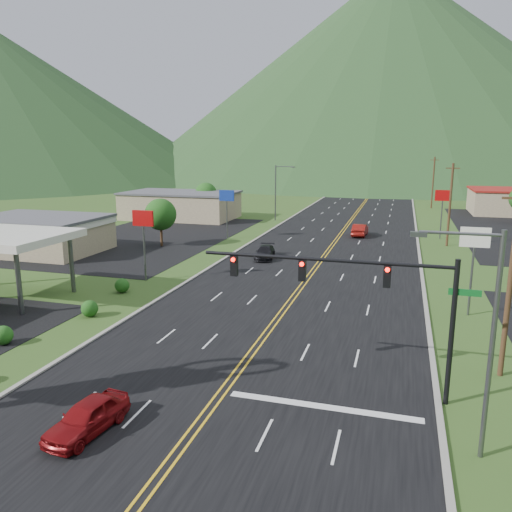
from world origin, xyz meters
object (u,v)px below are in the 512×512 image
(traffic_signal, at_px, (364,289))
(car_dark_mid, at_px, (265,253))
(streetlight_east, at_px, (484,331))
(streetlight_west, at_px, (277,189))
(car_red_near, at_px, (87,418))
(gas_canopy, at_px, (1,238))
(car_red_far, at_px, (360,230))

(traffic_signal, bearing_deg, car_dark_mid, 114.23)
(streetlight_east, relative_size, streetlight_west, 1.00)
(traffic_signal, height_order, car_red_near, traffic_signal)
(streetlight_east, relative_size, gas_canopy, 0.90)
(traffic_signal, relative_size, car_red_near, 3.16)
(gas_canopy, xyz_separation_m, car_red_far, (24.66, 36.94, -4.05))
(car_dark_mid, bearing_deg, streetlight_east, -69.40)
(gas_canopy, distance_m, car_dark_mid, 25.72)
(streetlight_east, xyz_separation_m, gas_canopy, (-33.18, 12.00, -0.31))
(streetlight_east, distance_m, streetlight_west, 64.21)
(traffic_signal, xyz_separation_m, gas_canopy, (-28.48, 8.00, -0.46))
(streetlight_east, height_order, gas_canopy, streetlight_east)
(car_dark_mid, height_order, car_red_far, car_red_far)
(streetlight_east, bearing_deg, gas_canopy, 160.12)
(streetlight_west, bearing_deg, car_dark_mid, -78.61)
(streetlight_west, bearing_deg, car_red_far, -37.65)
(car_dark_mid, xyz_separation_m, car_red_far, (8.64, 17.26, 0.14))
(streetlight_east, bearing_deg, car_red_near, -169.23)
(gas_canopy, relative_size, car_red_far, 2.02)
(traffic_signal, height_order, car_red_far, traffic_signal)
(streetlight_west, bearing_deg, gas_canopy, -102.13)
(streetlight_west, height_order, car_red_far, streetlight_west)
(streetlight_west, height_order, car_dark_mid, streetlight_west)
(gas_canopy, bearing_deg, car_red_far, 56.27)
(car_dark_mid, distance_m, car_red_far, 19.30)
(traffic_signal, height_order, gas_canopy, traffic_signal)
(car_red_near, xyz_separation_m, car_dark_mid, (-1.74, 34.61, -0.03))
(streetlight_east, xyz_separation_m, car_red_near, (-15.41, -2.93, -4.48))
(streetlight_west, distance_m, car_red_far, 18.63)
(traffic_signal, distance_m, gas_canopy, 29.59)
(streetlight_west, relative_size, car_dark_mid, 1.94)
(streetlight_east, relative_size, car_red_near, 2.17)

